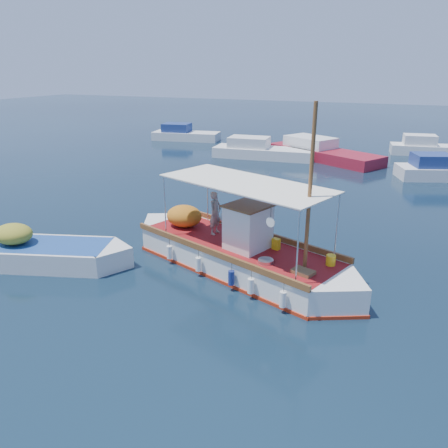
% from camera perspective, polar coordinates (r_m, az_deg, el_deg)
% --- Properties ---
extents(ground, '(160.00, 160.00, 0.00)m').
position_cam_1_polar(ground, '(15.23, 2.88, -6.92)').
color(ground, black).
rests_on(ground, ground).
extents(fishing_caique, '(9.54, 5.09, 6.18)m').
position_cam_1_polar(fishing_caique, '(15.72, 1.48, -3.83)').
color(fishing_caique, white).
rests_on(fishing_caique, ground).
extents(dinghy, '(6.75, 3.43, 1.73)m').
position_cam_1_polar(dinghy, '(17.46, -23.14, -3.67)').
color(dinghy, white).
rests_on(dinghy, ground).
extents(bg_boat_nw, '(7.95, 3.10, 1.80)m').
position_cam_1_polar(bg_boat_nw, '(35.23, 4.72, 9.42)').
color(bg_boat_nw, silver).
rests_on(bg_boat_nw, ground).
extents(bg_boat_n, '(9.63, 7.09, 1.80)m').
position_cam_1_polar(bg_boat_n, '(35.46, 12.51, 9.09)').
color(bg_boat_n, maroon).
rests_on(bg_boat_n, ground).
extents(bg_boat_ne, '(6.11, 4.02, 1.80)m').
position_cam_1_polar(bg_boat_ne, '(31.64, 26.46, 6.20)').
color(bg_boat_ne, silver).
rests_on(bg_boat_ne, ground).
extents(bg_boat_far_w, '(6.74, 3.35, 1.80)m').
position_cam_1_polar(bg_boat_far_w, '(44.01, -5.21, 11.50)').
color(bg_boat_far_w, silver).
rests_on(bg_boat_far_w, ground).
extents(bg_boat_far_n, '(6.42, 2.87, 1.80)m').
position_cam_1_polar(bg_boat_far_n, '(40.02, 25.10, 8.89)').
color(bg_boat_far_n, silver).
rests_on(bg_boat_far_n, ground).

